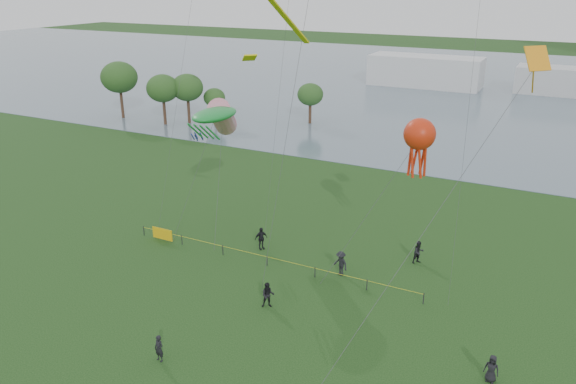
% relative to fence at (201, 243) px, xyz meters
% --- Properties ---
extents(lake, '(400.00, 120.00, 0.08)m').
position_rel_fence_xyz_m(lake, '(9.87, 86.11, -0.53)').
color(lake, slate).
rests_on(lake, ground_plane).
extents(pavilion_left, '(22.00, 8.00, 6.00)m').
position_rel_fence_xyz_m(pavilion_left, '(-2.13, 81.11, 2.45)').
color(pavilion_left, silver).
rests_on(pavilion_left, ground_plane).
extents(pavilion_right, '(18.00, 7.00, 5.00)m').
position_rel_fence_xyz_m(pavilion_right, '(23.87, 84.11, 1.95)').
color(pavilion_right, silver).
rests_on(pavilion_right, ground_plane).
extents(trees, '(32.36, 14.74, 8.73)m').
position_rel_fence_xyz_m(trees, '(-28.58, 34.09, 4.94)').
color(trees, '#3C271B').
rests_on(trees, ground_plane).
extents(fence, '(24.07, 0.07, 1.05)m').
position_rel_fence_xyz_m(fence, '(0.00, 0.00, 0.00)').
color(fence, black).
rests_on(fence, ground_plane).
extents(spectator_a, '(1.08, 1.01, 1.78)m').
position_rel_fence_xyz_m(spectator_a, '(8.94, -5.00, 0.34)').
color(spectator_a, black).
rests_on(spectator_a, ground_plane).
extents(spectator_b, '(1.42, 1.16, 1.92)m').
position_rel_fence_xyz_m(spectator_b, '(11.65, 1.17, 0.41)').
color(spectator_b, black).
rests_on(spectator_b, ground_plane).
extents(spectator_c, '(1.00, 1.17, 1.88)m').
position_rel_fence_xyz_m(spectator_c, '(4.33, 2.26, 0.38)').
color(spectator_c, black).
rests_on(spectator_c, ground_plane).
extents(spectator_d, '(0.85, 0.60, 1.63)m').
position_rel_fence_xyz_m(spectator_d, '(23.30, -6.04, 0.26)').
color(spectator_d, black).
rests_on(spectator_d, ground_plane).
extents(spectator_f, '(0.64, 0.47, 1.64)m').
position_rel_fence_xyz_m(spectator_f, '(6.11, -12.76, 0.27)').
color(spectator_f, black).
rests_on(spectator_f, ground_plane).
extents(spectator_g, '(1.10, 1.12, 1.82)m').
position_rel_fence_xyz_m(spectator_g, '(16.28, 5.64, 0.35)').
color(spectator_g, black).
rests_on(spectator_g, ground_plane).
extents(kite_windsock, '(4.49, 7.74, 11.59)m').
position_rel_fence_xyz_m(kite_windsock, '(-1.04, 5.48, 9.07)').
color(kite_windsock, '#3F3F42').
extents(kite_creature, '(4.42, 4.95, 11.06)m').
position_rel_fence_xyz_m(kite_creature, '(0.15, 2.59, 10.01)').
color(kite_creature, '#3F3F42').
extents(kite_octopus, '(6.54, 4.31, 12.04)m').
position_rel_fence_xyz_m(kite_octopus, '(16.30, 2.56, 10.34)').
color(kite_octopus, '#3F3F42').
extents(kite_delta, '(8.55, 15.32, 17.47)m').
position_rel_fence_xyz_m(kite_delta, '(22.52, -3.84, 15.18)').
color(kite_delta, '#3F3F42').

